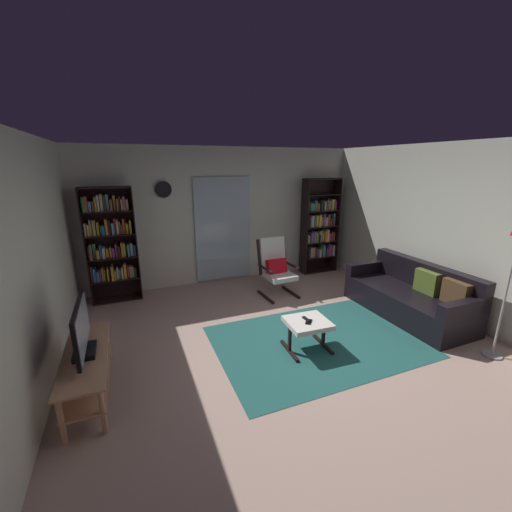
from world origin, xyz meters
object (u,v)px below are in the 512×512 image
Objects in this scene: tv_remote at (306,319)px; bookshelf_near_tv at (111,241)px; bookshelf_near_sofa at (319,228)px; cell_phone at (309,322)px; tv_stand at (88,366)px; lounge_armchair at (276,266)px; wall_clock at (163,189)px; ottoman at (307,326)px; leather_sofa at (411,297)px; television at (82,331)px.

bookshelf_near_tv is at bearing 129.81° from tv_remote.
cell_phone is (-1.85, -2.69, -0.56)m from bookshelf_near_sofa.
tv_stand is 3.37m from lounge_armchair.
wall_clock reaches higher than cell_phone.
ottoman is 0.08m from tv_remote.
bookshelf_near_sofa is at bearing 30.13° from tv_stand.
bookshelf_near_tv reaches higher than leather_sofa.
bookshelf_near_sofa is at bearing 53.76° from tv_remote.
tv_stand is 2.59m from bookshelf_near_tv.
bookshelf_near_sofa is 14.28× the size of cell_phone.
bookshelf_near_sofa is (4.33, 2.53, 0.25)m from television.
lounge_armchair is at bearing -16.57° from bookshelf_near_tv.
bookshelf_near_tv is 4.92m from leather_sofa.
tv_remote is at bearing 128.36° from cell_phone.
television is 6.05× the size of cell_phone.
television is at bearing -95.50° from bookshelf_near_tv.
bookshelf_near_sofa reaches higher than lounge_armchair.
television is at bearing 176.68° from tv_remote.
wall_clock reaches higher than tv_stand.
cell_phone is (-0.01, -0.04, 0.07)m from ottoman.
leather_sofa is (4.25, -2.35, -0.75)m from bookshelf_near_tv.
bookshelf_near_tv is (0.24, 2.49, 0.33)m from television.
television is 0.83× the size of lounge_armchair.
ottoman is (-2.01, -0.26, 0.03)m from leather_sofa.
bookshelf_near_sofa reaches higher than wall_clock.
bookshelf_near_sofa is (4.09, 0.04, -0.08)m from bookshelf_near_tv.
bookshelf_near_sofa is 13.89× the size of tv_remote.
lounge_armchair is 2.40m from wall_clock.
tv_stand is 2.49m from tv_remote.
ottoman is at bearing -172.63° from leather_sofa.
cell_phone is at bearing -103.60° from ottoman.
wall_clock is at bearing 66.52° from television.
ottoman is 0.09m from cell_phone.
television is 2.52m from ottoman.
television reaches higher than leather_sofa.
bookshelf_near_sofa is 3.26m from tv_remote.
tv_remote is (-0.01, 0.02, 0.08)m from ottoman.
lounge_armchair is 7.30× the size of cell_phone.
leather_sofa is 3.59× the size of ottoman.
television reaches higher than cell_phone.
bookshelf_near_tv is 0.99× the size of leather_sofa.
tv_stand is 2.49m from cell_phone.
tv_stand reaches higher than cell_phone.
tv_remote is at bearing -2.61° from tv_stand.
bookshelf_near_tv is 6.68× the size of wall_clock.
bookshelf_near_tv is 3.52m from ottoman.
tv_stand is at bearing -142.79° from cell_phone.
tv_stand is 0.67× the size of bookshelf_near_sofa.
tv_stand is 0.68× the size of leather_sofa.
cell_phone is at bearing -49.83° from bookshelf_near_tv.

